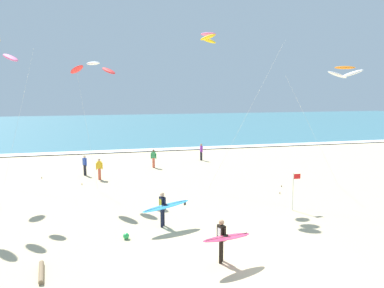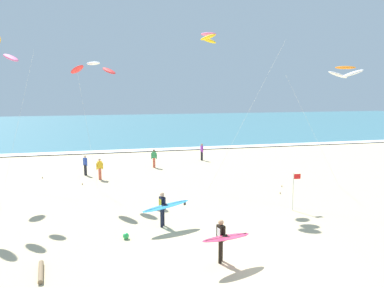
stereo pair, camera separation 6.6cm
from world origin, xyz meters
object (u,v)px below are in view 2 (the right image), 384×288
Objects in this scene: surfer_trailing at (164,206)px; beach_ball at (126,236)px; surfer_lead at (223,238)px; bystander_purple_top at (202,152)px; lifeguard_flag at (294,188)px; kite_arc_rose_far at (209,38)px; bystander_blue_top at (85,165)px; driftwood_log at (41,272)px; bystander_yellow_top at (100,169)px; kite_arc_ivory_near at (93,68)px; kite_arc_amber_low at (345,72)px; bystander_green_top at (154,158)px.

beach_ball is at bearing -153.11° from surfer_trailing.
surfer_lead is 7.78× the size of beach_ball.
lifeguard_flag is (1.11, -15.30, 0.45)m from bystander_purple_top.
surfer_lead is 13.17m from kite_arc_rose_far.
lifeguard_flag is (11.52, -11.48, 0.45)m from bystander_blue_top.
bystander_yellow_top is at bearing 81.89° from driftwood_log.
surfer_lead is at bearing -70.94° from bystander_blue_top.
surfer_trailing reaches higher than bystander_yellow_top.
beach_ball is at bearing 136.69° from surfer_lead.
lifeguard_flag is at bearing -32.07° from kite_arc_ivory_near.
surfer_trailing is 7.41m from lifeguard_flag.
bystander_yellow_top is at bearing 95.73° from beach_ball.
kite_arc_amber_low is at bearing -59.66° from bystander_purple_top.
kite_arc_amber_low is 9.39m from lifeguard_flag.
bystander_blue_top is (-5.74, 16.61, -0.23)m from surfer_lead.
kite_arc_amber_low reaches higher than driftwood_log.
surfer_lead is 4.85m from beach_ball.
beach_ball is at bearing 38.22° from driftwood_log.
kite_arc_ivory_near is 3.97× the size of lifeguard_flag.
surfer_lead is 14.42m from kite_arc_ivory_near.
bystander_blue_top is at bearing 135.11° from lifeguard_flag.
beach_ball is (-5.63, -6.38, -9.60)m from kite_arc_rose_far.
surfer_trailing is at bearing -173.03° from lifeguard_flag.
driftwood_log is at bearing 173.48° from surfer_lead.
kite_arc_ivory_near reaches higher than surfer_lead.
surfer_lead reaches higher than bystander_blue_top.
bystander_blue_top is (-5.59, -1.59, 0.00)m from bystander_green_top.
surfer_trailing is 13.06m from bystander_blue_top.
bystander_green_top is at bearing 36.41° from bystander_yellow_top.
bystander_yellow_top is 1.00× the size of bystander_green_top.
kite_arc_amber_low reaches higher than lifeguard_flag.
kite_arc_ivory_near is 5.24× the size of bystander_green_top.
driftwood_log is at bearing -155.38° from kite_arc_amber_low.
bystander_green_top reaches higher than driftwood_log.
driftwood_log is at bearing -141.78° from beach_ball.
bystander_yellow_top is at bearing -149.30° from bystander_purple_top.
lifeguard_flag reaches higher than bystander_purple_top.
kite_arc_rose_far is 6.32× the size of bystander_green_top.
lifeguard_flag is at bearing -85.87° from bystander_purple_top.
surfer_lead reaches higher than bystander_green_top.
kite_arc_ivory_near reaches higher than bystander_yellow_top.
beach_ball is (1.17, -11.63, -0.67)m from bystander_yellow_top.
bystander_blue_top is at bearing 101.45° from kite_arc_ivory_near.
kite_arc_amber_low is at bearing -20.19° from bystander_yellow_top.
bystander_purple_top is at bearing 68.90° from surfer_trailing.
kite_arc_amber_low is 5.12× the size of bystander_green_top.
bystander_green_top is 1.00× the size of driftwood_log.
kite_arc_amber_low is 29.09× the size of beach_ball.
bystander_green_top is (4.48, 3.31, 0.00)m from bystander_yellow_top.
lifeguard_flag is 13.23m from driftwood_log.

